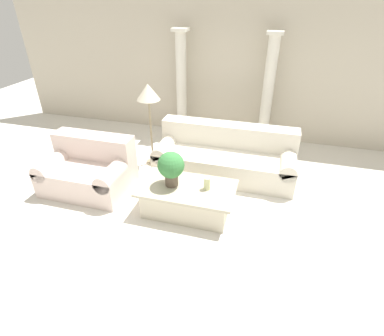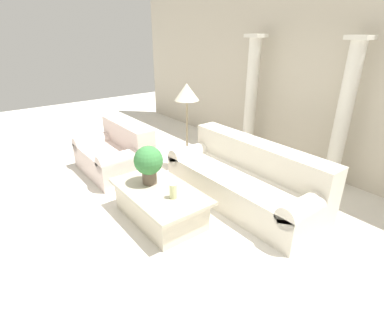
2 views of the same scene
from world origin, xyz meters
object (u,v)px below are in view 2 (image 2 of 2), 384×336
(sofa_long, at_px, (245,179))
(potted_plant, at_px, (149,162))
(floor_lamp, at_px, (187,97))
(coffee_table, at_px, (160,204))
(loveseat, at_px, (116,153))

(sofa_long, height_order, potted_plant, potted_plant)
(floor_lamp, bearing_deg, coffee_table, -49.69)
(coffee_table, distance_m, floor_lamp, 1.98)
(potted_plant, xyz_separation_m, floor_lamp, (-0.83, 1.26, 0.58))
(floor_lamp, bearing_deg, sofa_long, 0.90)
(potted_plant, bearing_deg, loveseat, 172.43)
(loveseat, xyz_separation_m, coffee_table, (1.78, -0.21, -0.12))
(sofa_long, height_order, floor_lamp, floor_lamp)
(coffee_table, bearing_deg, floor_lamp, 130.31)
(potted_plant, relative_size, floor_lamp, 0.34)
(potted_plant, bearing_deg, floor_lamp, 123.41)
(loveseat, relative_size, coffee_table, 0.98)
(sofa_long, relative_size, potted_plant, 4.63)
(loveseat, distance_m, floor_lamp, 1.61)
(coffee_table, xyz_separation_m, potted_plant, (-0.24, 0.00, 0.53))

